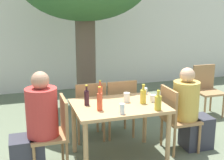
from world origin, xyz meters
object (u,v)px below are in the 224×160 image
Objects in this scene: dining_table_front at (119,112)px; drinking_glass_2 at (145,91)px; patio_chair_0 at (55,130)px; drinking_glass_0 at (127,97)px; soda_bottle_1 at (100,91)px; drinking_glass_1 at (122,109)px; patio_chair_2 at (90,108)px; patio_chair_1 at (175,115)px; soda_bottle_0 at (100,101)px; patio_chair_4 at (206,87)px; patio_chair_3 at (120,105)px; drinking_glass_3 at (153,98)px; oil_cruet_4 at (158,102)px; wine_bottle_2 at (87,97)px; oil_cruet_3 at (143,96)px; person_seated_1 at (191,113)px; person_seated_0 at (36,128)px.

dining_table_front is 13.03× the size of drinking_glass_2.
drinking_glass_0 is (0.94, 0.06, 0.30)m from patio_chair_0.
soda_bottle_1 is 1.95× the size of drinking_glass_1.
patio_chair_2 is 3.73× the size of soda_bottle_1.
patio_chair_1 is 3.06× the size of soda_bottle_0.
patio_chair_4 is 7.28× the size of drinking_glass_1.
patio_chair_1 is at bearing 7.25° from soda_bottle_0.
patio_chair_0 reaches higher than drinking_glass_1.
dining_table_front is 0.21m from drinking_glass_0.
patio_chair_1 is at bearing -46.40° from drinking_glass_2.
drinking_glass_3 is at bearing 107.88° from patio_chair_3.
drinking_glass_0 is at bearing 121.03° from patio_chair_2.
patio_chair_0 is 9.48× the size of drinking_glass_3.
drinking_glass_0 is at bearing 122.51° from oil_cruet_4.
patio_chair_2 is 1.00× the size of patio_chair_3.
drinking_glass_3 is (-0.36, -0.03, 0.29)m from patio_chair_1.
patio_chair_3 is 1.09m from drinking_glass_1.
drinking_glass_3 is (0.69, -0.69, 0.29)m from patio_chair_2.
patio_chair_3 reaches higher than dining_table_front.
patio_chair_4 is at bearing 28.57° from soda_bottle_0.
patio_chair_0 is 0.55m from wine_bottle_2.
drinking_glass_1 is 1.30× the size of drinking_glass_3.
drinking_glass_2 is (0.79, 0.48, -0.07)m from soda_bottle_0.
drinking_glass_0 is at bearing 93.78° from patio_chair_0.
drinking_glass_1 reaches higher than dining_table_front.
dining_table_front is 1.28× the size of patio_chair_3.
drinking_glass_2 is (0.65, -0.02, -0.05)m from soda_bottle_1.
dining_table_front is at bearing 90.00° from patio_chair_1.
patio_chair_0 and patio_chair_3 have the same top height.
oil_cruet_3 is (0.60, 0.09, -0.02)m from soda_bottle_0.
person_seated_1 is (0.82, -0.66, 0.01)m from patio_chair_3.
patio_chair_0 is at bearing 90.00° from person_seated_1.
person_seated_0 is at bearing -159.81° from patio_chair_4.
patio_chair_4 is at bearing 23.05° from wine_bottle_2.
patio_chair_3 reaches higher than drinking_glass_3.
patio_chair_2 is 1.05m from drinking_glass_1.
drinking_glass_1 is at bearing 110.72° from patio_chair_1.
soda_bottle_1 is at bearing 105.00° from patio_chair_2.
patio_chair_0 is at bearing -151.89° from soda_bottle_1.
person_seated_1 is at bearing 152.82° from patio_chair_2.
person_seated_1 reaches higher than drinking_glass_2.
soda_bottle_0 is 1.22× the size of soda_bottle_1.
drinking_glass_1 is (-0.31, -1.00, 0.30)m from patio_chair_3.
drinking_glass_2 is at bearing 129.04° from patio_chair_3.
person_seated_1 is at bearing -3.74° from wine_bottle_2.
oil_cruet_4 is (-1.69, -1.48, 0.33)m from patio_chair_4.
drinking_glass_3 is (0.33, -0.09, -0.02)m from drinking_glass_0.
person_seated_0 is (-1.28, -0.66, 0.05)m from patio_chair_3.
patio_chair_3 is 0.79m from oil_cruet_3.
drinking_glass_2 is at bearing -152.83° from patio_chair_4.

